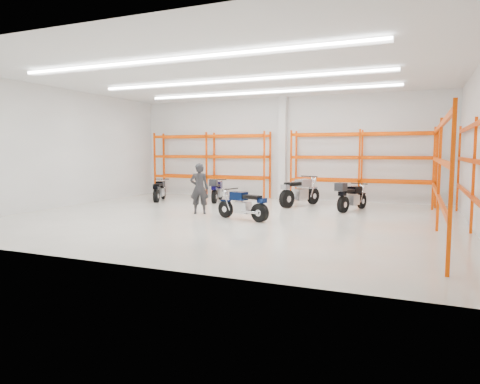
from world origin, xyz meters
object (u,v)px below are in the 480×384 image
at_px(motorcycle_back_d, 350,197).
at_px(standing_man, 199,189).
at_px(motorcycle_main, 244,206).
at_px(motorcycle_back_a, 159,191).
at_px(structural_column, 283,148).
at_px(motorcycle_back_b, 217,191).
at_px(motorcycle_back_c, 299,192).

distance_m(motorcycle_back_d, standing_man, 5.36).
bearing_deg(motorcycle_back_d, motorcycle_main, -129.63).
bearing_deg(motorcycle_back_a, motorcycle_back_d, -0.07).
xyz_separation_m(motorcycle_back_a, motorcycle_back_d, (8.00, -0.01, 0.07)).
relative_size(motorcycle_main, motorcycle_back_d, 0.96).
height_order(motorcycle_main, standing_man, standing_man).
relative_size(motorcycle_back_d, structural_column, 0.44).
bearing_deg(motorcycle_back_a, motorcycle_main, -32.14).
height_order(motorcycle_back_a, structural_column, structural_column).
relative_size(motorcycle_back_b, motorcycle_back_c, 0.87).
xyz_separation_m(motorcycle_back_b, standing_man, (0.92, -3.26, 0.38)).
height_order(motorcycle_back_d, standing_man, standing_man).
xyz_separation_m(standing_man, structural_column, (1.28, 5.43, 1.39)).
relative_size(motorcycle_back_d, standing_man, 1.15).
relative_size(motorcycle_back_c, motorcycle_back_d, 1.12).
height_order(motorcycle_back_b, motorcycle_back_d, motorcycle_back_d).
relative_size(motorcycle_back_a, structural_column, 0.40).
bearing_deg(standing_man, motorcycle_back_b, -96.25).
xyz_separation_m(motorcycle_back_d, standing_man, (-4.65, -2.64, 0.36)).
distance_m(motorcycle_back_b, motorcycle_back_c, 3.53).
relative_size(motorcycle_back_a, motorcycle_back_c, 0.81).
bearing_deg(motorcycle_back_b, standing_man, -74.23).
xyz_separation_m(motorcycle_back_d, structural_column, (-3.37, 2.79, 1.75)).
height_order(motorcycle_back_a, motorcycle_back_c, motorcycle_back_c).
xyz_separation_m(motorcycle_back_a, motorcycle_back_b, (2.43, 0.61, 0.05)).
bearing_deg(motorcycle_main, motorcycle_back_b, 125.96).
bearing_deg(motorcycle_back_a, motorcycle_back_b, 14.08).
bearing_deg(motorcycle_back_c, structural_column, 121.20).
relative_size(motorcycle_back_a, motorcycle_back_d, 0.91).
height_order(motorcycle_main, motorcycle_back_b, motorcycle_back_b).
relative_size(motorcycle_back_a, motorcycle_back_b, 0.93).
distance_m(motorcycle_main, standing_man, 2.07).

